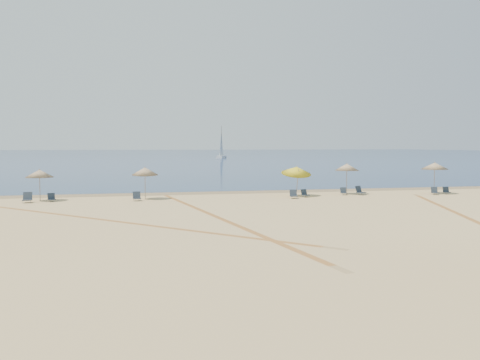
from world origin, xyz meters
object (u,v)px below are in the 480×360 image
object	(u,v)px
chair_9	(446,191)
sailboat_0	(221,148)
umbrella_2	(145,171)
umbrella_4	(347,167)
chair_2	(52,198)
chair_7	(360,191)
umbrella_1	(40,174)
umbrella_3	(296,170)
chair_4	(294,195)
umbrella_5	(435,166)
chair_6	(344,192)
chair_5	(305,194)
chair_1	(27,198)
chair_3	(137,197)
chair_8	(435,191)

from	to	relation	value
chair_9	sailboat_0	size ratio (longest dim) A/B	0.07
umbrella_2	umbrella_4	xyz separation A→B (m)	(16.11, 0.41, 0.13)
chair_2	chair_7	bearing A→B (deg)	-18.72
umbrella_1	sailboat_0	xyz separation A→B (m)	(35.77, 117.85, 1.00)
umbrella_3	chair_4	distance (m)	2.41
umbrella_4	chair_7	xyz separation A→B (m)	(0.82, -0.74, -1.89)
umbrella_5	chair_6	world-z (taller)	umbrella_5
umbrella_5	chair_5	size ratio (longest dim) A/B	3.76
chair_1	chair_2	bearing A→B (deg)	10.70
chair_1	chair_3	distance (m)	7.45
sailboat_0	chair_4	bearing A→B (deg)	-74.34
sailboat_0	chair_7	bearing A→B (deg)	-71.55
umbrella_4	umbrella_5	xyz separation A→B (m)	(7.20, -1.17, 0.07)
chair_1	umbrella_2	bearing A→B (deg)	2.13
chair_4	chair_9	world-z (taller)	chair_4
umbrella_2	chair_9	size ratio (longest dim) A/B	3.72
umbrella_4	sailboat_0	xyz separation A→B (m)	(12.29, 117.92, 0.76)
chair_8	chair_9	world-z (taller)	chair_8
umbrella_3	chair_8	bearing A→B (deg)	-6.19
chair_6	chair_9	world-z (taller)	chair_9
chair_6	sailboat_0	distance (m)	119.08
umbrella_1	chair_7	world-z (taller)	umbrella_1
chair_2	chair_9	bearing A→B (deg)	-20.42
umbrella_4	chair_3	world-z (taller)	umbrella_4
umbrella_5	chair_3	xyz separation A→B (m)	(-23.94, -0.16, -1.98)
umbrella_4	chair_3	size ratio (longest dim) A/B	3.81
umbrella_1	chair_2	world-z (taller)	umbrella_1
umbrella_1	umbrella_2	world-z (taller)	umbrella_2
umbrella_4	umbrella_5	distance (m)	7.29
chair_3	chair_4	xyz separation A→B (m)	(11.50, -0.84, -0.00)
chair_2	chair_1	bearing A→B (deg)	173.55
umbrella_1	chair_2	bearing A→B (deg)	-35.73
umbrella_4	chair_7	distance (m)	2.19
umbrella_1	chair_1	world-z (taller)	umbrella_1
chair_7	umbrella_4	bearing A→B (deg)	113.26
umbrella_5	chair_3	world-z (taller)	umbrella_5
umbrella_1	chair_9	xyz separation A→B (m)	(31.45, -1.79, -1.70)
chair_2	sailboat_0	size ratio (longest dim) A/B	0.07
umbrella_1	chair_2	distance (m)	2.00
umbrella_3	chair_4	size ratio (longest dim) A/B	3.70
umbrella_3	chair_7	world-z (taller)	umbrella_3
chair_3	chair_9	size ratio (longest dim) A/B	1.03
umbrella_5	chair_6	size ratio (longest dim) A/B	4.37
chair_8	chair_9	bearing A→B (deg)	23.29
chair_3	chair_9	xyz separation A→B (m)	(24.72, -0.38, -0.03)
umbrella_4	chair_4	xyz separation A→B (m)	(-5.25, -2.17, -1.92)
chair_1	umbrella_4	bearing A→B (deg)	0.97
chair_9	chair_4	bearing A→B (deg)	-167.97
umbrella_4	chair_9	distance (m)	8.38
chair_2	chair_4	size ratio (longest dim) A/B	1.01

